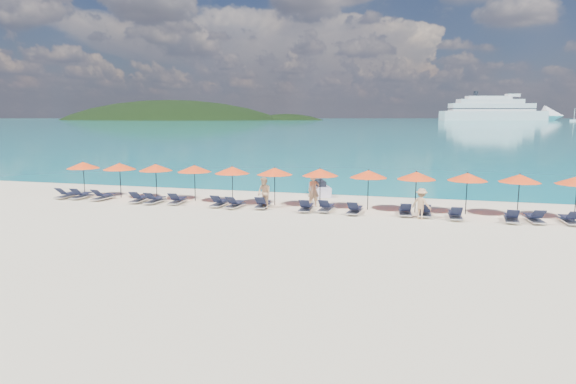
# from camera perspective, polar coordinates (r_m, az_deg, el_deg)

# --- Properties ---
(ground) EXTENTS (1400.00, 1400.00, 0.00)m
(ground) POSITION_cam_1_polar(r_m,az_deg,el_deg) (22.95, -1.93, -4.10)
(ground) COLOR beige
(sea) EXTENTS (1600.00, 1300.00, 0.01)m
(sea) POSITION_cam_1_polar(r_m,az_deg,el_deg) (681.44, 14.49, 8.29)
(sea) COLOR #1FA9B2
(sea) RESTS_ON ground
(headland_main) EXTENTS (374.00, 242.00, 126.50)m
(headland_main) POSITION_cam_1_polar(r_m,az_deg,el_deg) (641.06, -13.77, 4.89)
(headland_main) COLOR black
(headland_main) RESTS_ON ground
(headland_small) EXTENTS (162.00, 126.00, 85.50)m
(headland_small) POSITION_cam_1_polar(r_m,az_deg,el_deg) (603.42, -0.18, 5.19)
(headland_small) COLOR black
(headland_small) RESTS_ON ground
(cruise_ship) EXTENTS (140.91, 59.61, 39.01)m
(cruise_ship) POSITION_cam_1_polar(r_m,az_deg,el_deg) (605.47, 24.22, 8.70)
(cruise_ship) COLOR silver
(cruise_ship) RESTS_ON ground
(sailboat_far) EXTENTS (6.78, 2.26, 12.43)m
(sailboat_far) POSITION_cam_1_polar(r_m,az_deg,el_deg) (533.85, 30.78, 7.34)
(sailboat_far) COLOR silver
(sailboat_far) RESTS_ON ground
(jetski) EXTENTS (1.95, 2.91, 0.97)m
(jetski) POSITION_cam_1_polar(r_m,az_deg,el_deg) (31.90, 3.80, 0.33)
(jetski) COLOR silver
(jetski) RESTS_ON ground
(beachgoer_a) EXTENTS (0.81, 0.72, 1.86)m
(beachgoer_a) POSITION_cam_1_polar(r_m,az_deg,el_deg) (27.76, 3.06, 0.15)
(beachgoer_a) COLOR tan
(beachgoer_a) RESTS_ON ground
(beachgoer_b) EXTENTS (1.00, 0.91, 1.79)m
(beachgoer_b) POSITION_cam_1_polar(r_m,az_deg,el_deg) (27.16, -2.85, -0.13)
(beachgoer_b) COLOR tan
(beachgoer_b) RESTS_ON ground
(beachgoer_c) EXTENTS (1.13, 0.89, 1.58)m
(beachgoer_c) POSITION_cam_1_polar(r_m,az_deg,el_deg) (25.32, 15.52, -1.35)
(beachgoer_c) COLOR tan
(beachgoer_c) RESTS_ON ground
(umbrella_0) EXTENTS (2.10, 2.10, 2.28)m
(umbrella_0) POSITION_cam_1_polar(r_m,az_deg,el_deg) (34.15, -23.12, 2.94)
(umbrella_0) COLOR black
(umbrella_0) RESTS_ON ground
(umbrella_1) EXTENTS (2.10, 2.10, 2.28)m
(umbrella_1) POSITION_cam_1_polar(r_m,az_deg,el_deg) (32.55, -19.34, 2.89)
(umbrella_1) COLOR black
(umbrella_1) RESTS_ON ground
(umbrella_2) EXTENTS (2.10, 2.10, 2.28)m
(umbrella_2) POSITION_cam_1_polar(r_m,az_deg,el_deg) (31.17, -15.41, 2.82)
(umbrella_2) COLOR black
(umbrella_2) RESTS_ON ground
(umbrella_3) EXTENTS (2.10, 2.10, 2.28)m
(umbrella_3) POSITION_cam_1_polar(r_m,az_deg,el_deg) (29.96, -11.03, 2.74)
(umbrella_3) COLOR black
(umbrella_3) RESTS_ON ground
(umbrella_4) EXTENTS (2.10, 2.10, 2.28)m
(umbrella_4) POSITION_cam_1_polar(r_m,az_deg,el_deg) (28.77, -6.63, 2.59)
(umbrella_4) COLOR black
(umbrella_4) RESTS_ON ground
(umbrella_5) EXTENTS (2.10, 2.10, 2.28)m
(umbrella_5) POSITION_cam_1_polar(r_m,az_deg,el_deg) (28.00, -1.60, 2.48)
(umbrella_5) COLOR black
(umbrella_5) RESTS_ON ground
(umbrella_6) EXTENTS (2.10, 2.10, 2.28)m
(umbrella_6) POSITION_cam_1_polar(r_m,az_deg,el_deg) (27.52, 3.84, 2.34)
(umbrella_6) COLOR black
(umbrella_6) RESTS_ON ground
(umbrella_7) EXTENTS (2.10, 2.10, 2.28)m
(umbrella_7) POSITION_cam_1_polar(r_m,az_deg,el_deg) (27.01, 9.51, 2.12)
(umbrella_7) COLOR black
(umbrella_7) RESTS_ON ground
(umbrella_8) EXTENTS (2.10, 2.10, 2.28)m
(umbrella_8) POSITION_cam_1_polar(r_m,az_deg,el_deg) (26.82, 14.98, 1.88)
(umbrella_8) COLOR black
(umbrella_8) RESTS_ON ground
(umbrella_9) EXTENTS (2.10, 2.10, 2.28)m
(umbrella_9) POSITION_cam_1_polar(r_m,az_deg,el_deg) (27.12, 20.50, 1.69)
(umbrella_9) COLOR black
(umbrella_9) RESTS_ON ground
(umbrella_10) EXTENTS (2.10, 2.10, 2.28)m
(umbrella_10) POSITION_cam_1_polar(r_m,az_deg,el_deg) (27.54, 25.77, 1.47)
(umbrella_10) COLOR black
(umbrella_10) RESTS_ON ground
(lounger_0) EXTENTS (0.78, 1.75, 0.66)m
(lounger_0) POSITION_cam_1_polar(r_m,az_deg,el_deg) (33.80, -24.68, -0.27)
(lounger_0) COLOR silver
(lounger_0) RESTS_ON ground
(lounger_1) EXTENTS (0.70, 1.73, 0.66)m
(lounger_1) POSITION_cam_1_polar(r_m,az_deg,el_deg) (33.19, -23.28, -0.34)
(lounger_1) COLOR silver
(lounger_1) RESTS_ON ground
(lounger_2) EXTENTS (0.77, 1.75, 0.66)m
(lounger_2) POSITION_cam_1_polar(r_m,az_deg,el_deg) (32.18, -21.07, -0.47)
(lounger_2) COLOR silver
(lounger_2) RESTS_ON ground
(lounger_3) EXTENTS (0.77, 1.75, 0.66)m
(lounger_3) POSITION_cam_1_polar(r_m,az_deg,el_deg) (30.57, -17.21, -0.75)
(lounger_3) COLOR silver
(lounger_3) RESTS_ON ground
(lounger_4) EXTENTS (0.70, 1.73, 0.66)m
(lounger_4) POSITION_cam_1_polar(r_m,az_deg,el_deg) (29.94, -15.50, -0.87)
(lounger_4) COLOR silver
(lounger_4) RESTS_ON ground
(lounger_5) EXTENTS (0.75, 1.74, 0.66)m
(lounger_5) POSITION_cam_1_polar(r_m,az_deg,el_deg) (29.44, -12.97, -0.93)
(lounger_5) COLOR silver
(lounger_5) RESTS_ON ground
(lounger_6) EXTENTS (0.64, 1.71, 0.66)m
(lounger_6) POSITION_cam_1_polar(r_m,az_deg,el_deg) (28.19, -8.09, -1.23)
(lounger_6) COLOR silver
(lounger_6) RESTS_ON ground
(lounger_7) EXTENTS (0.75, 1.74, 0.66)m
(lounger_7) POSITION_cam_1_polar(r_m,az_deg,el_deg) (27.63, -6.26, -1.40)
(lounger_7) COLOR silver
(lounger_7) RESTS_ON ground
(lounger_8) EXTENTS (0.71, 1.73, 0.66)m
(lounger_8) POSITION_cam_1_polar(r_m,az_deg,el_deg) (27.43, -3.01, -1.43)
(lounger_8) COLOR silver
(lounger_8) RESTS_ON ground
(lounger_9) EXTENTS (0.69, 1.72, 0.66)m
(lounger_9) POSITION_cam_1_polar(r_m,az_deg,el_deg) (26.50, 2.17, -1.80)
(lounger_9) COLOR silver
(lounger_9) RESTS_ON ground
(lounger_10) EXTENTS (0.73, 1.74, 0.66)m
(lounger_10) POSITION_cam_1_polar(r_m,az_deg,el_deg) (26.51, 4.57, -1.82)
(lounger_10) COLOR silver
(lounger_10) RESTS_ON ground
(lounger_11) EXTENTS (0.75, 1.74, 0.66)m
(lounger_11) POSITION_cam_1_polar(r_m,az_deg,el_deg) (26.02, 7.92, -2.08)
(lounger_11) COLOR silver
(lounger_11) RESTS_ON ground
(lounger_12) EXTENTS (0.73, 1.74, 0.66)m
(lounger_12) POSITION_cam_1_polar(r_m,az_deg,el_deg) (26.17, 13.72, -2.19)
(lounger_12) COLOR silver
(lounger_12) RESTS_ON ground
(lounger_13) EXTENTS (0.64, 1.71, 0.66)m
(lounger_13) POSITION_cam_1_polar(r_m,az_deg,el_deg) (26.18, 15.90, -2.27)
(lounger_13) COLOR silver
(lounger_13) RESTS_ON ground
(lounger_14) EXTENTS (0.64, 1.71, 0.66)m
(lounger_14) POSITION_cam_1_polar(r_m,az_deg,el_deg) (25.92, 19.21, -2.54)
(lounger_14) COLOR silver
(lounger_14) RESTS_ON ground
(lounger_15) EXTENTS (0.78, 1.75, 0.66)m
(lounger_15) POSITION_cam_1_polar(r_m,az_deg,el_deg) (26.23, 24.96, -2.76)
(lounger_15) COLOR silver
(lounger_15) RESTS_ON ground
(lounger_16) EXTENTS (0.79, 1.75, 0.66)m
(lounger_16) POSITION_cam_1_polar(r_m,az_deg,el_deg) (26.65, 27.17, -2.74)
(lounger_16) COLOR silver
(lounger_16) RESTS_ON ground
(lounger_17) EXTENTS (0.72, 1.73, 0.66)m
(lounger_17) POSITION_cam_1_polar(r_m,az_deg,el_deg) (27.13, 30.39, -2.79)
(lounger_17) COLOR silver
(lounger_17) RESTS_ON ground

